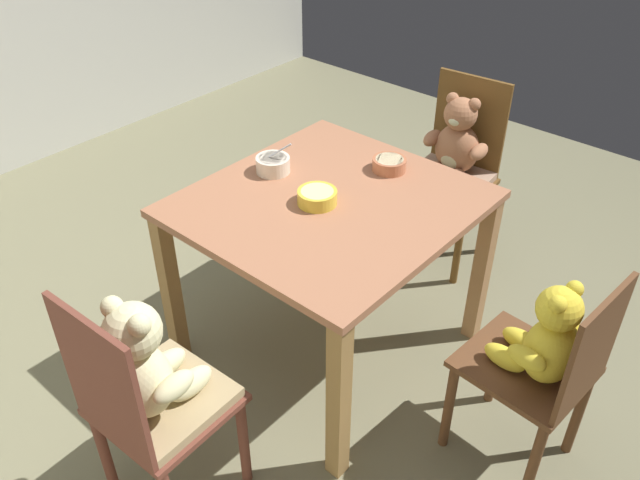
% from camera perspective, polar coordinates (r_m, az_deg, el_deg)
% --- Properties ---
extents(ground_plane, '(5.20, 5.20, 0.04)m').
position_cam_1_polar(ground_plane, '(2.92, 0.75, -9.29)').
color(ground_plane, '#747154').
extents(dining_table, '(1.02, 0.96, 0.74)m').
position_cam_1_polar(dining_table, '(2.51, 0.86, 1.38)').
color(dining_table, '#A06647').
rests_on(dining_table, ground_plane).
extents(teddy_chair_near_left, '(0.40, 0.40, 0.92)m').
position_cam_1_polar(teddy_chair_near_left, '(2.05, -14.86, -11.84)').
color(teddy_chair_near_left, brown).
rests_on(teddy_chair_near_left, ground_plane).
extents(teddy_chair_near_right, '(0.40, 0.42, 0.92)m').
position_cam_1_polar(teddy_chair_near_right, '(3.20, 11.66, 7.17)').
color(teddy_chair_near_right, brown).
rests_on(teddy_chair_near_right, ground_plane).
extents(teddy_chair_near_front, '(0.39, 0.43, 0.85)m').
position_cam_1_polar(teddy_chair_near_front, '(2.24, 19.11, -9.22)').
color(teddy_chair_near_front, brown).
rests_on(teddy_chair_near_front, ground_plane).
extents(porridge_bowl_terracotta_near_right, '(0.14, 0.14, 0.05)m').
position_cam_1_polar(porridge_bowl_terracotta_near_right, '(2.64, 6.07, 6.62)').
color(porridge_bowl_terracotta_near_right, '#BB6C48').
rests_on(porridge_bowl_terracotta_near_right, dining_table).
extents(porridge_bowl_cream_far_center, '(0.14, 0.14, 0.13)m').
position_cam_1_polar(porridge_bowl_cream_far_center, '(2.62, -4.14, 6.63)').
color(porridge_bowl_cream_far_center, beige).
rests_on(porridge_bowl_cream_far_center, dining_table).
extents(porridge_bowl_yellow_center, '(0.15, 0.15, 0.05)m').
position_cam_1_polar(porridge_bowl_yellow_center, '(2.41, -0.24, 3.79)').
color(porridge_bowl_yellow_center, gold).
rests_on(porridge_bowl_yellow_center, dining_table).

